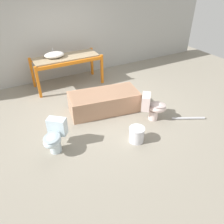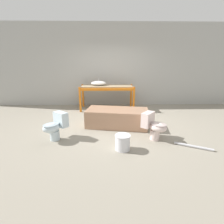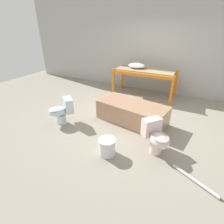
{
  "view_description": "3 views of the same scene",
  "coord_description": "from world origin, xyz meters",
  "px_view_note": "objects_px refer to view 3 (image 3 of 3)",
  "views": [
    {
      "loc": [
        -2.0,
        -4.51,
        3.02
      ],
      "look_at": [
        -0.18,
        -1.19,
        0.53
      ],
      "focal_mm": 35.0,
      "sensor_mm": 36.0,
      "label": 1
    },
    {
      "loc": [
        -0.18,
        -5.0,
        1.82
      ],
      "look_at": [
        -0.08,
        -1.01,
        0.62
      ],
      "focal_mm": 28.0,
      "sensor_mm": 36.0,
      "label": 2
    },
    {
      "loc": [
        1.39,
        -3.98,
        2.23
      ],
      "look_at": [
        -0.1,
        -1.05,
        0.55
      ],
      "focal_mm": 28.0,
      "sensor_mm": 36.0,
      "label": 3
    }
  ],
  "objects_px": {
    "toilet_near": "(156,136)",
    "sink_basin": "(137,66)",
    "bucket_white": "(107,147)",
    "bathtub_main": "(132,111)",
    "toilet_far": "(62,110)"
  },
  "relations": [
    {
      "from": "toilet_near",
      "to": "sink_basin",
      "type": "bearing_deg",
      "value": 66.71
    },
    {
      "from": "toilet_near",
      "to": "toilet_far",
      "type": "height_order",
      "value": "same"
    },
    {
      "from": "toilet_near",
      "to": "toilet_far",
      "type": "distance_m",
      "value": 2.31
    },
    {
      "from": "sink_basin",
      "to": "bucket_white",
      "type": "distance_m",
      "value": 3.42
    },
    {
      "from": "toilet_far",
      "to": "toilet_near",
      "type": "bearing_deg",
      "value": 38.85
    },
    {
      "from": "bucket_white",
      "to": "sink_basin",
      "type": "bearing_deg",
      "value": 101.33
    },
    {
      "from": "sink_basin",
      "to": "bucket_white",
      "type": "relative_size",
      "value": 1.69
    },
    {
      "from": "bucket_white",
      "to": "bathtub_main",
      "type": "bearing_deg",
      "value": 91.9
    },
    {
      "from": "sink_basin",
      "to": "bathtub_main",
      "type": "xyz_separation_m",
      "value": [
        0.61,
        -1.88,
        -0.7
      ]
    },
    {
      "from": "bathtub_main",
      "to": "toilet_far",
      "type": "bearing_deg",
      "value": -140.91
    },
    {
      "from": "bathtub_main",
      "to": "sink_basin",
      "type": "bearing_deg",
      "value": 117.46
    },
    {
      "from": "bathtub_main",
      "to": "bucket_white",
      "type": "xyz_separation_m",
      "value": [
        0.05,
        -1.38,
        -0.11
      ]
    },
    {
      "from": "sink_basin",
      "to": "toilet_far",
      "type": "xyz_separation_m",
      "value": [
        -0.88,
        -2.72,
        -0.64
      ]
    },
    {
      "from": "sink_basin",
      "to": "toilet_far",
      "type": "bearing_deg",
      "value": -107.99
    },
    {
      "from": "sink_basin",
      "to": "bucket_white",
      "type": "bearing_deg",
      "value": -78.67
    }
  ]
}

